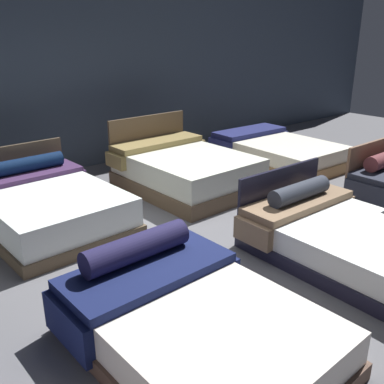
% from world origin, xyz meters
% --- Properties ---
extents(ground_plane, '(18.00, 18.00, 0.02)m').
position_xyz_m(ground_plane, '(0.00, 0.00, -0.01)').
color(ground_plane, '#5B5B60').
extents(showroom_back_wall, '(18.00, 0.06, 3.50)m').
position_xyz_m(showroom_back_wall, '(0.00, 3.31, 1.75)').
color(showroom_back_wall, '#333D4C').
rests_on(showroom_back_wall, ground_plane).
extents(bed_1, '(1.54, 1.99, 0.69)m').
position_xyz_m(bed_1, '(-1.12, -1.51, 0.22)').
color(bed_1, brown).
rests_on(bed_1, ground_plane).
extents(bed_2, '(1.57, 2.07, 0.77)m').
position_xyz_m(bed_2, '(1.03, -1.48, 0.22)').
color(bed_2, black).
rests_on(bed_2, ground_plane).
extents(bed_5, '(1.57, 2.05, 0.84)m').
position_xyz_m(bed_5, '(-1.06, 1.32, 0.26)').
color(bed_5, brown).
rests_on(bed_5, ground_plane).
extents(bed_6, '(1.67, 2.02, 0.99)m').
position_xyz_m(bed_6, '(1.08, 1.29, 0.29)').
color(bed_6, brown).
rests_on(bed_6, ground_plane).
extents(bed_7, '(1.59, 2.18, 0.51)m').
position_xyz_m(bed_7, '(3.19, 1.24, 0.22)').
color(bed_7, '#97734A').
rests_on(bed_7, ground_plane).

